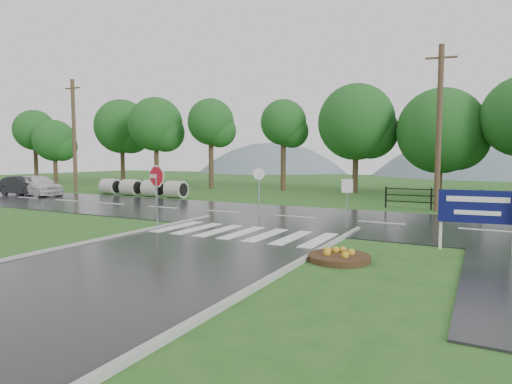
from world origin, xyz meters
The scene contains 18 objects.
ground centered at (0.00, 0.00, 0.00)m, with size 120.00×120.00×0.00m, color #25551C.
main_road centered at (0.00, 10.00, 0.00)m, with size 90.00×8.00×0.04m, color black.
walkway centered at (8.50, 4.00, 0.00)m, with size 2.20×11.00×0.04m, color #2A2A2D.
crosswalk centered at (0.00, 5.00, 0.06)m, with size 6.50×2.80×0.02m.
curb_right centered at (3.55, -4.00, 0.00)m, with size 0.15×24.00×0.12m, color #A3A39B.
fence_west centered at (7.75, 16.00, 0.72)m, with size 9.58×0.08×1.20m.
hills centered at (3.49, 65.00, -15.54)m, with size 102.00×48.00×48.00m.
treeline centered at (1.00, 24.00, 0.00)m, with size 83.20×5.20×10.00m.
culvert_pipes centered at (-14.21, 15.00, 0.60)m, with size 7.60×1.20×1.20m.
stop_sign centered at (-3.57, 4.47, 1.88)m, with size 1.19×0.20×2.70m.
estate_billboard centered at (7.67, 5.67, 1.29)m, with size 2.13×0.27×1.87m.
flower_bed centered at (4.38, 2.76, 0.13)m, with size 1.70×1.70×0.34m.
reg_sign_small centered at (3.08, 7.99, 1.42)m, with size 0.44×0.09×1.98m.
reg_sign_round centered at (-1.46, 9.15, 1.46)m, with size 0.53×0.17×2.33m.
car_white centered at (-20.96, 11.49, 0.00)m, with size 4.72×1.90×1.61m, color silver.
car_dark centered at (-22.25, 11.29, 0.00)m, with size 1.51×4.33×1.43m, color black.
utility_pole_west centered at (-21.85, 15.50, 4.63)m, with size 1.62×0.30×9.11m.
utility_pole_east centered at (5.68, 15.50, 4.35)m, with size 1.51×0.36×8.55m.
Camera 1 is at (7.80, -8.51, 2.85)m, focal length 30.00 mm.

